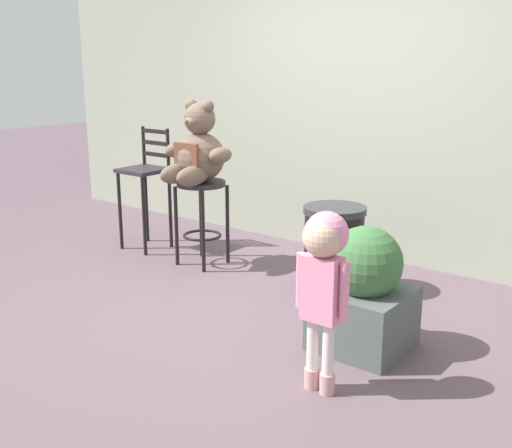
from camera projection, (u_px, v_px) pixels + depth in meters
ground_plane at (223, 308)px, 4.46m from camera, size 24.00×24.00×0.00m
building_wall at (362, 27)px, 5.38m from camera, size 7.40×0.30×3.96m
bar_stool_with_teddy at (202, 205)px, 5.29m from camera, size 0.41×0.41×0.73m
teddy_bear at (198, 152)px, 5.15m from camera, size 0.63×0.57×0.67m
child_walking at (324, 264)px, 3.18m from camera, size 0.31×0.25×0.98m
trash_bin at (334, 249)px, 4.72m from camera, size 0.47×0.47×0.66m
bar_chair_empty at (146, 178)px, 5.74m from camera, size 0.38×0.38×1.11m
planter_with_shrub at (364, 293)px, 3.77m from camera, size 0.52×0.52×0.77m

